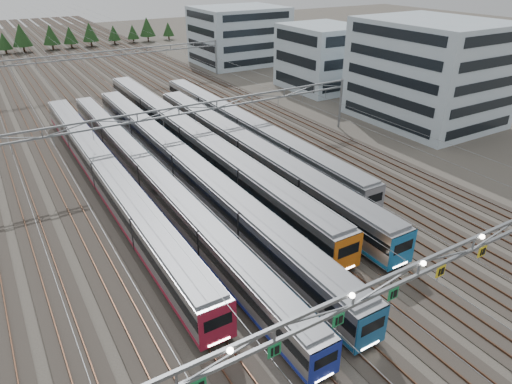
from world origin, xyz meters
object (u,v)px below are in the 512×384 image
train_f (246,129)px  depot_bldg_north (239,35)px  depot_bldg_mid (322,57)px  train_d (190,138)px  gantry_far (95,59)px  train_e (248,152)px  train_a (106,174)px  gantry_near (419,273)px  train_b (149,175)px  gantry_mid (179,117)px  depot_bldg_south (428,72)px  train_c (184,166)px

train_f → depot_bldg_north: size_ratio=2.47×
train_f → depot_bldg_mid: size_ratio=3.40×
train_d → depot_bldg_mid: size_ratio=4.19×
train_d → gantry_far: bearing=93.0°
train_d → gantry_far: 43.12m
train_e → train_a: bearing=170.8°
gantry_near → depot_bldg_north: (39.47, 94.09, -0.06)m
depot_bldg_mid → train_a: bearing=-154.3°
train_b → gantry_near: bearing=-78.9°
train_e → gantry_mid: size_ratio=0.95×
depot_bldg_south → train_e: bearing=-176.7°
gantry_near → gantry_mid: bearing=89.9°
train_f → depot_bldg_south: (31.53, -6.31, 6.07)m
train_d → gantry_mid: bearing=-136.6°
train_c → gantry_far: gantry_far is taller
depot_bldg_mid → train_d: bearing=-153.4°
gantry_near → gantry_mid: (0.05, 40.12, -0.70)m
train_f → depot_bldg_north: 59.42m
train_e → train_f: train_e is taller
train_b → depot_bldg_north: 75.84m
train_c → train_f: 15.60m
train_a → depot_bldg_mid: bearing=25.7°
train_a → train_e: train_e is taller
gantry_far → depot_bldg_mid: size_ratio=3.52×
train_b → depot_bldg_mid: (48.16, 27.74, 4.56)m
train_f → depot_bldg_south: depot_bldg_south is taller
train_d → gantry_near: size_ratio=1.19×
depot_bldg_mid → train_f: bearing=-146.6°
gantry_far → gantry_mid: bearing=-90.0°
train_d → train_c: bearing=-119.2°
train_e → train_f: (4.50, 8.38, -0.09)m
gantry_near → train_a: bearing=107.1°
train_d → depot_bldg_south: 41.48m
train_a → train_e: (18.00, -2.91, 0.08)m
train_b → train_c: 4.51m
gantry_near → gantry_mid: gantry_near is taller
gantry_far → gantry_near: bearing=-90.0°
train_f → gantry_mid: (-11.25, -1.88, 4.20)m
gantry_near → gantry_mid: 40.12m
train_c → depot_bldg_north: (41.67, 59.91, 4.88)m
train_c → gantry_near: bearing=-86.3°
train_c → train_d: bearing=60.8°
train_c → gantry_mid: gantry_mid is taller
train_c → train_f: train_f is taller
train_c → gantry_mid: size_ratio=1.17×
train_e → depot_bldg_south: size_ratio=2.45×
train_e → depot_bldg_north: bearing=61.6°
gantry_far → train_a: bearing=-103.0°
train_c → gantry_mid: (2.25, 5.94, 4.24)m
train_a → gantry_far: gantry_far is taller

